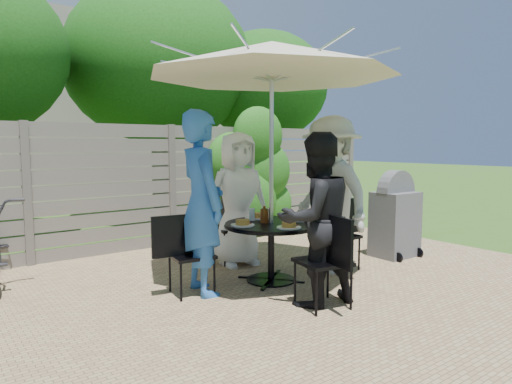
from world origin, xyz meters
TOP-DOWN VIEW (x-y plane):
  - backyard_envelope at (0.09, 10.29)m, footprint 60.00×60.00m
  - patio_table at (0.04, 0.65)m, footprint 1.17×1.17m
  - umbrella at (0.04, 0.65)m, footprint 3.10×3.10m
  - chair_back at (0.18, 1.60)m, footprint 0.55×0.72m
  - person_back at (0.16, 1.47)m, footprint 0.90×0.66m
  - chair_left at (-0.91, 0.78)m, footprint 0.64×0.47m
  - person_left at (-0.78, 0.76)m, footprint 0.55×0.75m
  - chair_front at (-0.09, -0.31)m, footprint 0.52×0.70m
  - person_front at (-0.07, -0.18)m, footprint 0.89×0.74m
  - chair_right at (1.00, 0.51)m, footprint 0.64×0.44m
  - person_right at (0.86, 0.53)m, footprint 0.87×1.31m
  - plate_back at (0.09, 1.00)m, footprint 0.26×0.26m
  - plate_left at (-0.31, 0.70)m, footprint 0.26×0.26m
  - plate_front at (-0.01, 0.29)m, footprint 0.26×0.26m
  - plate_right at (0.40, 0.59)m, footprint 0.26×0.26m
  - glass_back at (-0.02, 0.92)m, footprint 0.07×0.07m
  - glass_front at (0.11, 0.37)m, footprint 0.07×0.07m
  - glass_right at (0.31, 0.71)m, footprint 0.07×0.07m
  - syrup_jug at (-0.01, 0.70)m, footprint 0.09×0.09m
  - coffee_cup at (0.17, 0.85)m, footprint 0.08×0.08m
  - bbq_grill at (2.12, 0.51)m, footprint 0.60×0.46m

SIDE VIEW (x-z plane):
  - chair_left at x=-0.91m, z-range -0.17..0.68m
  - chair_right at x=1.00m, z-range -0.18..0.71m
  - chair_front at x=-0.09m, z-range -0.18..0.73m
  - chair_back at x=0.18m, z-range -0.19..0.76m
  - patio_table at x=0.04m, z-range 0.13..0.81m
  - bbq_grill at x=2.12m, z-range -0.05..1.15m
  - plate_back at x=0.09m, z-range 0.67..0.73m
  - plate_left at x=-0.31m, z-range 0.67..0.73m
  - plate_front at x=-0.01m, z-range 0.67..0.73m
  - plate_right at x=0.40m, z-range 0.67..0.73m
  - coffee_cup at x=0.17m, z-range 0.68..0.80m
  - glass_back at x=-0.02m, z-range 0.68..0.82m
  - glass_front at x=0.11m, z-range 0.68..0.82m
  - glass_right at x=0.31m, z-range 0.68..0.82m
  - syrup_jug at x=-0.01m, z-range 0.68..0.84m
  - person_front at x=-0.07m, z-range 0.00..1.67m
  - person_back at x=0.16m, z-range 0.00..1.71m
  - person_right at x=0.86m, z-range 0.00..1.89m
  - person_left at x=-0.78m, z-range 0.00..1.90m
  - umbrella at x=0.04m, z-range 1.13..3.79m
  - backyard_envelope at x=0.09m, z-range 0.11..5.11m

